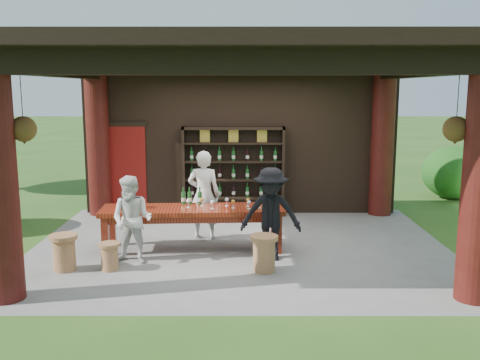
{
  "coord_description": "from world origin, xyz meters",
  "views": [
    {
      "loc": [
        0.02,
        -9.24,
        2.81
      ],
      "look_at": [
        0.0,
        0.4,
        1.15
      ],
      "focal_mm": 40.0,
      "sensor_mm": 36.0,
      "label": 1
    }
  ],
  "objects_px": {
    "guest_woman": "(132,220)",
    "guest_man": "(271,214)",
    "tasting_table": "(193,214)",
    "host": "(204,195)",
    "wine_shelf": "(233,171)",
    "stool_near_left": "(109,256)",
    "stool_far_left": "(64,251)",
    "napkin_basket": "(137,204)",
    "stool_near_right": "(264,252)"
  },
  "relations": [
    {
      "from": "stool_far_left",
      "to": "host",
      "type": "xyz_separation_m",
      "value": [
        2.06,
        1.81,
        0.53
      ]
    },
    {
      "from": "stool_near_right",
      "to": "host",
      "type": "height_order",
      "value": "host"
    },
    {
      "from": "stool_near_left",
      "to": "stool_near_right",
      "type": "height_order",
      "value": "stool_near_right"
    },
    {
      "from": "tasting_table",
      "to": "napkin_basket",
      "type": "relative_size",
      "value": 12.38
    },
    {
      "from": "guest_woman",
      "to": "guest_man",
      "type": "distance_m",
      "value": 2.25
    },
    {
      "from": "tasting_table",
      "to": "wine_shelf",
      "type": "bearing_deg",
      "value": 75.3
    },
    {
      "from": "guest_woman",
      "to": "napkin_basket",
      "type": "bearing_deg",
      "value": 106.52
    },
    {
      "from": "guest_man",
      "to": "tasting_table",
      "type": "bearing_deg",
      "value": 160.23
    },
    {
      "from": "stool_near_left",
      "to": "stool_far_left",
      "type": "relative_size",
      "value": 0.76
    },
    {
      "from": "tasting_table",
      "to": "napkin_basket",
      "type": "bearing_deg",
      "value": -178.67
    },
    {
      "from": "stool_near_left",
      "to": "host",
      "type": "relative_size",
      "value": 0.26
    },
    {
      "from": "wine_shelf",
      "to": "host",
      "type": "xyz_separation_m",
      "value": [
        -0.53,
        -1.89,
        -0.16
      ]
    },
    {
      "from": "stool_far_left",
      "to": "host",
      "type": "relative_size",
      "value": 0.34
    },
    {
      "from": "host",
      "to": "stool_near_left",
      "type": "bearing_deg",
      "value": 62.64
    },
    {
      "from": "stool_near_left",
      "to": "stool_near_right",
      "type": "relative_size",
      "value": 0.76
    },
    {
      "from": "stool_far_left",
      "to": "guest_woman",
      "type": "height_order",
      "value": "guest_woman"
    },
    {
      "from": "tasting_table",
      "to": "napkin_basket",
      "type": "height_order",
      "value": "napkin_basket"
    },
    {
      "from": "wine_shelf",
      "to": "host",
      "type": "distance_m",
      "value": 1.97
    },
    {
      "from": "stool_near_right",
      "to": "guest_woman",
      "type": "height_order",
      "value": "guest_woman"
    },
    {
      "from": "stool_far_left",
      "to": "stool_near_right",
      "type": "bearing_deg",
      "value": -0.73
    },
    {
      "from": "wine_shelf",
      "to": "stool_far_left",
      "type": "distance_m",
      "value": 4.57
    },
    {
      "from": "stool_near_left",
      "to": "napkin_basket",
      "type": "relative_size",
      "value": 1.68
    },
    {
      "from": "napkin_basket",
      "to": "stool_far_left",
      "type": "bearing_deg",
      "value": -130.64
    },
    {
      "from": "guest_woman",
      "to": "wine_shelf",
      "type": "bearing_deg",
      "value": 76.6
    },
    {
      "from": "wine_shelf",
      "to": "stool_near_right",
      "type": "bearing_deg",
      "value": -82.0
    },
    {
      "from": "wine_shelf",
      "to": "guest_man",
      "type": "relative_size",
      "value": 1.46
    },
    {
      "from": "guest_woman",
      "to": "host",
      "type": "bearing_deg",
      "value": 65.65
    },
    {
      "from": "napkin_basket",
      "to": "wine_shelf",
      "type": "bearing_deg",
      "value": 57.7
    },
    {
      "from": "stool_near_left",
      "to": "host",
      "type": "height_order",
      "value": "host"
    },
    {
      "from": "stool_far_left",
      "to": "guest_woman",
      "type": "relative_size",
      "value": 0.4
    },
    {
      "from": "wine_shelf",
      "to": "tasting_table",
      "type": "bearing_deg",
      "value": -104.7
    },
    {
      "from": "wine_shelf",
      "to": "stool_far_left",
      "type": "relative_size",
      "value": 3.93
    },
    {
      "from": "stool_near_left",
      "to": "guest_man",
      "type": "distance_m",
      "value": 2.65
    },
    {
      "from": "wine_shelf",
      "to": "guest_woman",
      "type": "bearing_deg",
      "value": -115.54
    },
    {
      "from": "stool_far_left",
      "to": "napkin_basket",
      "type": "xyz_separation_m",
      "value": [
        0.94,
        1.1,
        0.52
      ]
    },
    {
      "from": "tasting_table",
      "to": "host",
      "type": "height_order",
      "value": "host"
    },
    {
      "from": "wine_shelf",
      "to": "tasting_table",
      "type": "relative_size",
      "value": 0.7
    },
    {
      "from": "tasting_table",
      "to": "host",
      "type": "bearing_deg",
      "value": 77.8
    },
    {
      "from": "wine_shelf",
      "to": "stool_far_left",
      "type": "xyz_separation_m",
      "value": [
        -2.59,
        -3.7,
        -0.69
      ]
    },
    {
      "from": "tasting_table",
      "to": "host",
      "type": "distance_m",
      "value": 0.73
    },
    {
      "from": "tasting_table",
      "to": "guest_woman",
      "type": "xyz_separation_m",
      "value": [
        -0.91,
        -0.75,
        0.09
      ]
    },
    {
      "from": "stool_far_left",
      "to": "napkin_basket",
      "type": "height_order",
      "value": "napkin_basket"
    },
    {
      "from": "stool_near_left",
      "to": "napkin_basket",
      "type": "xyz_separation_m",
      "value": [
        0.24,
        1.09,
        0.59
      ]
    },
    {
      "from": "tasting_table",
      "to": "guest_man",
      "type": "height_order",
      "value": "guest_man"
    },
    {
      "from": "stool_near_left",
      "to": "guest_man",
      "type": "bearing_deg",
      "value": 11.95
    },
    {
      "from": "guest_man",
      "to": "napkin_basket",
      "type": "height_order",
      "value": "guest_man"
    },
    {
      "from": "stool_near_right",
      "to": "guest_woman",
      "type": "relative_size",
      "value": 0.4
    },
    {
      "from": "host",
      "to": "napkin_basket",
      "type": "relative_size",
      "value": 6.44
    },
    {
      "from": "stool_far_left",
      "to": "napkin_basket",
      "type": "bearing_deg",
      "value": 49.36
    },
    {
      "from": "tasting_table",
      "to": "guest_woman",
      "type": "height_order",
      "value": "guest_woman"
    }
  ]
}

